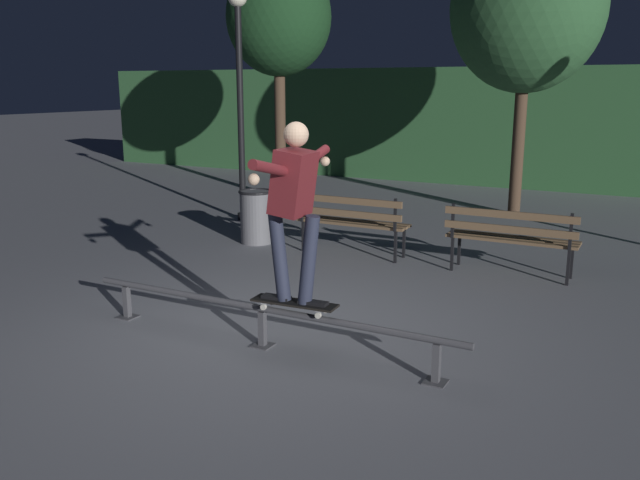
{
  "coord_description": "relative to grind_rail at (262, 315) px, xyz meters",
  "views": [
    {
      "loc": [
        3.11,
        -5.06,
        2.32
      ],
      "look_at": [
        0.17,
        0.51,
        0.85
      ],
      "focal_mm": 37.2,
      "sensor_mm": 36.0,
      "label": 1
    }
  ],
  "objects": [
    {
      "name": "lamp_post_left",
      "position": [
        -3.48,
        4.78,
        2.18
      ],
      "size": [
        0.32,
        0.32,
        3.9
      ],
      "color": "black",
      "rests_on": "ground"
    },
    {
      "name": "skateboarder",
      "position": [
        0.34,
        0.0,
        1.1
      ],
      "size": [
        0.63,
        1.41,
        1.56
      ],
      "color": "black",
      "rests_on": "skateboard"
    },
    {
      "name": "ground_plane",
      "position": [
        0.0,
        0.29,
        -0.3
      ],
      "size": [
        90.0,
        90.0,
        0.0
      ],
      "primitive_type": "plane",
      "color": "slate"
    },
    {
      "name": "skateboard",
      "position": [
        0.34,
        -0.0,
        0.16
      ],
      "size": [
        0.79,
        0.25,
        0.09
      ],
      "color": "black",
      "rests_on": "grind_rail"
    },
    {
      "name": "grind_rail",
      "position": [
        0.0,
        0.0,
        0.0
      ],
      "size": [
        3.86,
        0.18,
        0.39
      ],
      "color": "#47474C",
      "rests_on": "ground"
    },
    {
      "name": "tree_behind_benches",
      "position": [
        0.65,
        7.57,
        3.32
      ],
      "size": [
        2.65,
        2.65,
        5.1
      ],
      "color": "#4C3828",
      "rests_on": "ground"
    },
    {
      "name": "park_bench_leftmost",
      "position": [
        -0.71,
        3.36,
        0.23
      ],
      "size": [
        1.6,
        0.42,
        0.88
      ],
      "color": "black",
      "rests_on": "ground"
    },
    {
      "name": "tree_far_left",
      "position": [
        -4.05,
        7.02,
        3.31
      ],
      "size": [
        2.09,
        2.09,
        4.79
      ],
      "color": "#4C3828",
      "rests_on": "ground"
    },
    {
      "name": "trash_can",
      "position": [
        -2.3,
        3.42,
        0.11
      ],
      "size": [
        0.52,
        0.52,
        0.8
      ],
      "color": "slate",
      "rests_on": "ground"
    },
    {
      "name": "park_bench_left_center",
      "position": [
        1.48,
        3.36,
        0.23
      ],
      "size": [
        1.6,
        0.42,
        0.88
      ],
      "color": "black",
      "rests_on": "ground"
    },
    {
      "name": "hedge_backdrop",
      "position": [
        0.0,
        11.29,
        1.07
      ],
      "size": [
        24.0,
        1.2,
        2.74
      ],
      "primitive_type": "cube",
      "color": "#2D5B33",
      "rests_on": "ground"
    }
  ]
}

